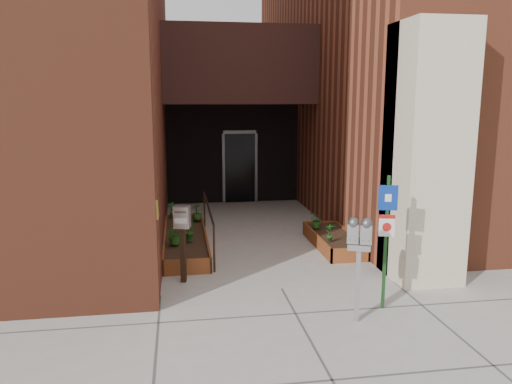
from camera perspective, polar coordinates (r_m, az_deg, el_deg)
name	(u,v)px	position (r m, az deg, el deg)	size (l,w,h in m)	color
ground	(282,289)	(8.53, 2.93, -10.99)	(80.00, 80.00, 0.00)	#9E9991
architecture	(227,33)	(14.84, -3.32, 17.73)	(20.00, 14.60, 10.00)	brown
planter_left	(185,241)	(10.88, -8.07, -5.53)	(0.90, 3.60, 0.30)	brown
planter_right	(333,241)	(10.90, 8.85, -5.52)	(0.80, 2.20, 0.30)	brown
handrail	(208,213)	(10.70, -5.47, -2.35)	(0.04, 3.34, 0.90)	black
parking_meter	(359,242)	(7.12, 11.72, -5.58)	(0.35, 0.24, 1.52)	gray
sign_post	(386,228)	(7.62, 14.68, -4.03)	(0.27, 0.10, 2.04)	#163D18
payment_dropbox	(182,228)	(8.62, -8.42, -4.06)	(0.31, 0.26, 1.35)	black
shrub_left_a	(175,234)	(10.02, -9.23, -4.76)	(0.37, 0.37, 0.41)	#235F1B
shrub_left_b	(189,231)	(10.23, -7.64, -4.43)	(0.22, 0.22, 0.40)	#1F5317
shrub_left_c	(197,212)	(11.88, -6.76, -2.29)	(0.22, 0.22, 0.40)	#245017
shrub_left_d	(172,209)	(12.35, -9.63, -1.95)	(0.19, 0.19, 0.36)	#1C6322
shrub_right_a	(355,236)	(10.03, 11.30, -4.97)	(0.20, 0.20, 0.35)	#235618
shrub_right_b	(330,232)	(10.24, 8.48, -4.56)	(0.19, 0.19, 0.36)	#175219
shrub_right_c	(316,220)	(11.19, 6.92, -3.22)	(0.32, 0.32, 0.35)	#1F5C1A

